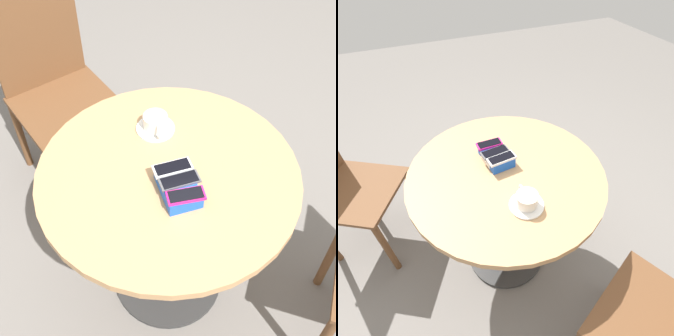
{
  "view_description": "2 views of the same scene",
  "coord_description": "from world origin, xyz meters",
  "views": [
    {
      "loc": [
        -0.99,
        0.22,
        1.91
      ],
      "look_at": [
        0.0,
        0.0,
        0.75
      ],
      "focal_mm": 50.0,
      "sensor_mm": 36.0,
      "label": 1
    },
    {
      "loc": [
        0.76,
        -0.32,
        1.56
      ],
      "look_at": [
        0.0,
        0.0,
        0.75
      ],
      "focal_mm": 28.0,
      "sensor_mm": 36.0,
      "label": 2
    }
  ],
  "objects": [
    {
      "name": "ground_plane",
      "position": [
        0.0,
        0.0,
        0.0
      ],
      "size": [
        8.0,
        8.0,
        0.0
      ],
      "primitive_type": "plane",
      "color": "slate"
    },
    {
      "name": "round_table",
      "position": [
        0.0,
        0.0,
        0.58
      ],
      "size": [
        0.88,
        0.88,
        0.73
      ],
      "color": "#2D2D2D",
      "rests_on": "ground_plane"
    },
    {
      "name": "phone_box",
      "position": [
        -0.09,
        -0.01,
        0.76
      ],
      "size": [
        0.18,
        0.13,
        0.05
      ],
      "color": "blue",
      "rests_on": "round_table"
    },
    {
      "name": "phone_magenta",
      "position": [
        -0.15,
        -0.02,
        0.78
      ],
      "size": [
        0.05,
        0.12,
        0.01
      ],
      "color": "#D11975",
      "rests_on": "phone_box"
    },
    {
      "name": "phone_gray",
      "position": [
        -0.09,
        -0.02,
        0.78
      ],
      "size": [
        0.07,
        0.13,
        0.01
      ],
      "color": "#515156",
      "rests_on": "phone_box"
    },
    {
      "name": "phone_white",
      "position": [
        -0.03,
        -0.01,
        0.79
      ],
      "size": [
        0.07,
        0.13,
        0.01
      ],
      "color": "silver",
      "rests_on": "phone_box"
    },
    {
      "name": "saucer",
      "position": [
        0.21,
        0.0,
        0.74
      ],
      "size": [
        0.14,
        0.14,
        0.01
      ],
      "primitive_type": "cylinder",
      "color": "silver",
      "rests_on": "round_table"
    },
    {
      "name": "coffee_cup",
      "position": [
        0.21,
        0.0,
        0.77
      ],
      "size": [
        0.12,
        0.09,
        0.06
      ],
      "color": "silver",
      "rests_on": "saucer"
    },
    {
      "name": "chair_far_side",
      "position": [
        0.81,
        0.35,
        0.49
      ],
      "size": [
        0.59,
        0.59,
        0.93
      ],
      "color": "brown",
      "rests_on": "ground_plane"
    }
  ]
}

